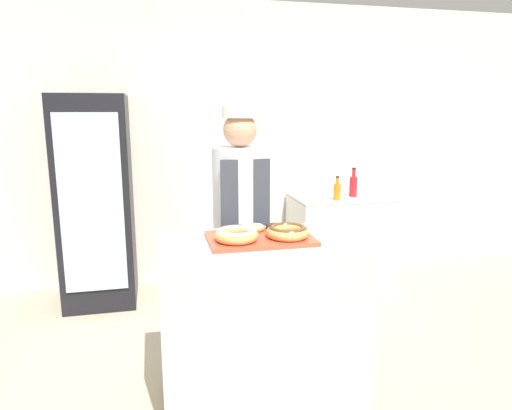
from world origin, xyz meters
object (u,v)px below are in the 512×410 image
at_px(brownie_back_left, 236,229).
at_px(baker_person, 241,227).
at_px(donut_light_glaze, 236,234).
at_px(bottle_red, 353,185).
at_px(serving_tray, 260,238).
at_px(chest_freezer, 339,238).
at_px(brownie_back_right, 273,227).
at_px(bottle_orange, 337,191).
at_px(beverage_fridge, 96,201).
at_px(donut_mini_center, 255,227).
at_px(donut_chocolate_glaze, 288,231).

relative_size(brownie_back_left, baker_person, 0.04).
bearing_deg(donut_light_glaze, bottle_red, 49.97).
relative_size(serving_tray, bottle_red, 2.02).
xyz_separation_m(donut_light_glaze, chest_freezer, (1.38, 1.80, -0.60)).
distance_m(brownie_back_left, chest_freezer, 2.19).
relative_size(brownie_back_right, bottle_red, 0.25).
xyz_separation_m(brownie_back_left, baker_person, (0.12, 0.47, -0.11)).
height_order(bottle_orange, bottle_red, bottle_red).
bearing_deg(beverage_fridge, baker_person, -47.24).
distance_m(donut_mini_center, chest_freezer, 2.12).
bearing_deg(bottle_red, donut_mini_center, -130.26).
bearing_deg(bottle_red, donut_chocolate_glaze, -124.19).
xyz_separation_m(baker_person, beverage_fridge, (-1.06, 1.14, 0.01)).
bearing_deg(donut_mini_center, bottle_red, 49.74).
bearing_deg(chest_freezer, brownie_back_right, -124.74).
height_order(donut_light_glaze, bottle_red, bottle_red).
bearing_deg(donut_light_glaze, serving_tray, 21.35).
bearing_deg(brownie_back_right, bottle_red, 52.12).
bearing_deg(baker_person, beverage_fridge, 132.76).
relative_size(donut_chocolate_glaze, bottle_orange, 1.04).
height_order(donut_light_glaze, beverage_fridge, beverage_fridge).
bearing_deg(brownie_back_left, baker_person, 76.04).
xyz_separation_m(donut_chocolate_glaze, donut_mini_center, (-0.14, 0.18, -0.02)).
xyz_separation_m(serving_tray, donut_mini_center, (0.00, 0.13, 0.03)).
xyz_separation_m(donut_light_glaze, bottle_orange, (1.26, 1.63, -0.09)).
bearing_deg(serving_tray, bottle_orange, 54.69).
bearing_deg(donut_mini_center, donut_chocolate_glaze, -52.04).
bearing_deg(serving_tray, donut_light_glaze, -158.65).
xyz_separation_m(brownie_back_right, chest_freezer, (1.13, 1.62, -0.58)).
bearing_deg(brownie_back_left, chest_freezer, 50.38).
bearing_deg(bottle_red, beverage_fridge, 179.23).
relative_size(brownie_back_left, brownie_back_right, 1.00).
relative_size(brownie_back_right, bottle_orange, 0.32).
height_order(serving_tray, donut_chocolate_glaze, donut_chocolate_glaze).
height_order(serving_tray, brownie_back_right, brownie_back_right).
height_order(donut_light_glaze, bottle_orange, bottle_orange).
xyz_separation_m(serving_tray, donut_light_glaze, (-0.14, -0.06, 0.05)).
xyz_separation_m(chest_freezer, bottle_red, (0.11, -0.04, 0.53)).
bearing_deg(chest_freezer, donut_chocolate_glaze, -121.20).
height_order(brownie_back_right, beverage_fridge, beverage_fridge).
xyz_separation_m(donut_light_glaze, bottle_red, (1.48, 1.77, -0.07)).
relative_size(donut_mini_center, beverage_fridge, 0.06).
relative_size(chest_freezer, bottle_orange, 4.18).
bearing_deg(beverage_fridge, bottle_orange, -4.35).
bearing_deg(brownie_back_left, brownie_back_right, 0.00).
bearing_deg(brownie_back_right, beverage_fridge, 125.61).
bearing_deg(serving_tray, baker_person, 89.19).
xyz_separation_m(serving_tray, bottle_orange, (1.12, 1.58, -0.04)).
bearing_deg(bottle_orange, brownie_back_right, -124.78).
bearing_deg(donut_chocolate_glaze, bottle_red, 55.81).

